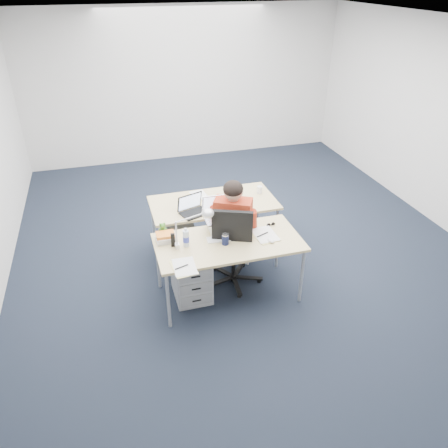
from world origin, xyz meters
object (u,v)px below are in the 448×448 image
object	(u,v)px
silver_laptop	(221,215)
can_koozie	(225,239)
wireless_keyboard	(221,239)
desk_lamp	(189,228)
headphones	(227,228)
water_bottle	(186,237)
office_chair	(233,261)
far_cup	(260,190)
dark_laptop	(195,205)
computer_mouse	(271,241)
bear_figurine	(163,230)
drawer_pedestal_far	(177,239)
book_stack	(166,237)
sunglasses	(271,225)
seated_person	(235,228)
drawer_pedestal_near	(191,276)
cordless_phone	(173,240)
desk_near	(228,245)
desk_far	(213,205)

from	to	relation	value
silver_laptop	can_koozie	size ratio (longest dim) A/B	3.02
wireless_keyboard	desk_lamp	xyz separation A→B (m)	(-0.36, -0.03, 0.21)
headphones	water_bottle	size ratio (longest dim) A/B	0.87
office_chair	far_cup	size ratio (longest dim) A/B	11.15
dark_laptop	far_cup	world-z (taller)	dark_laptop
computer_mouse	bear_figurine	size ratio (longest dim) A/B	0.58
drawer_pedestal_far	book_stack	distance (m)	0.92
can_koozie	water_bottle	xyz separation A→B (m)	(-0.41, 0.08, 0.05)
bear_figurine	silver_laptop	bearing A→B (deg)	0.45
computer_mouse	sunglasses	distance (m)	0.35
seated_person	computer_mouse	world-z (taller)	seated_person
computer_mouse	sunglasses	world-z (taller)	computer_mouse
sunglasses	dark_laptop	distance (m)	0.95
office_chair	sunglasses	size ratio (longest dim) A/B	9.96
office_chair	drawer_pedestal_near	world-z (taller)	office_chair
cordless_phone	office_chair	bearing A→B (deg)	21.90
silver_laptop	wireless_keyboard	xyz separation A→B (m)	(-0.06, -0.20, -0.18)
can_koozie	desk_lamp	xyz separation A→B (m)	(-0.38, 0.07, 0.16)
silver_laptop	wireless_keyboard	bearing A→B (deg)	-105.23
silver_laptop	bear_figurine	bearing A→B (deg)	177.09
drawer_pedestal_near	desk_near	bearing A→B (deg)	-13.32
office_chair	silver_laptop	distance (m)	0.63
seated_person	drawer_pedestal_far	distance (m)	0.92
drawer_pedestal_near	wireless_keyboard	size ratio (longest dim) A/B	1.82
office_chair	dark_laptop	size ratio (longest dim) A/B	3.30
computer_mouse	desk_lamp	bearing A→B (deg)	152.14
bear_figurine	far_cup	size ratio (longest dim) A/B	1.73
seated_person	far_cup	world-z (taller)	seated_person
desk_lamp	dark_laptop	distance (m)	0.72
seated_person	sunglasses	world-z (taller)	seated_person
drawer_pedestal_near	far_cup	bearing A→B (deg)	38.85
drawer_pedestal_near	book_stack	bearing A→B (deg)	158.78
dark_laptop	sunglasses	bearing A→B (deg)	-52.60
desk_far	bear_figurine	xyz separation A→B (m)	(-0.75, -0.65, 0.13)
desk_lamp	sunglasses	bearing A→B (deg)	-9.80
seated_person	desk_lamp	distance (m)	0.76
computer_mouse	book_stack	bearing A→B (deg)	146.16
desk_far	computer_mouse	world-z (taller)	computer_mouse
office_chair	dark_laptop	xyz separation A→B (m)	(-0.34, 0.51, 0.54)
book_stack	cordless_phone	distance (m)	0.14
desk_lamp	bear_figurine	bearing A→B (deg)	111.70
office_chair	far_cup	xyz separation A→B (m)	(0.61, 0.83, 0.47)
drawer_pedestal_near	can_koozie	distance (m)	0.65
office_chair	headphones	distance (m)	0.45
office_chair	dark_laptop	world-z (taller)	office_chair
wireless_keyboard	bear_figurine	world-z (taller)	bear_figurine
bear_figurine	seated_person	bearing A→B (deg)	8.03
headphones	sunglasses	world-z (taller)	headphones
desk_near	seated_person	distance (m)	0.41
bear_figurine	desk_lamp	bearing A→B (deg)	-45.47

